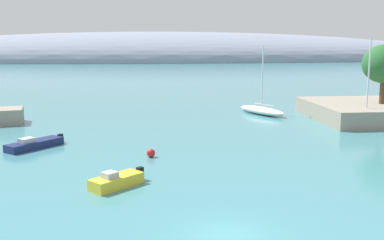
# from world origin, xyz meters

# --- Properties ---
(water) EXTENTS (600.00, 600.00, 0.00)m
(water) POSITION_xyz_m (0.00, 0.00, 0.00)
(water) COLOR teal
(water) RESTS_ON ground
(tree_clump_shore) EXTENTS (5.33, 5.33, 7.41)m
(tree_clump_shore) POSITION_xyz_m (25.50, 31.59, 7.09)
(tree_clump_shore) COLOR brown
(tree_clump_shore) RESTS_ON shore_outcrop
(distant_ridge) EXTENTS (349.96, 81.99, 31.44)m
(distant_ridge) POSITION_xyz_m (5.82, 227.94, 0.00)
(distant_ridge) COLOR gray
(distant_ridge) RESTS_ON ground
(sailboat_white_near_shore) EXTENTS (5.88, 8.55, 9.29)m
(sailboat_white_near_shore) POSITION_xyz_m (11.75, 37.84, 0.59)
(sailboat_white_near_shore) COLOR white
(sailboat_white_near_shore) RESTS_ON water
(sailboat_red_mid_mooring) EXTENTS (8.45, 4.17, 10.27)m
(sailboat_red_mid_mooring) POSITION_xyz_m (21.86, 28.36, 0.61)
(sailboat_red_mid_mooring) COLOR red
(sailboat_red_mid_mooring) RESTS_ON water
(motorboat_yellow_foreground) EXTENTS (3.76, 3.60, 1.18)m
(motorboat_yellow_foreground) POSITION_xyz_m (-6.09, 8.47, 0.44)
(motorboat_yellow_foreground) COLOR yellow
(motorboat_yellow_foreground) RESTS_ON water
(motorboat_navy_alongside_breakwater) EXTENTS (4.80, 5.18, 1.11)m
(motorboat_navy_alongside_breakwater) POSITION_xyz_m (-14.42, 20.61, 0.40)
(motorboat_navy_alongside_breakwater) COLOR navy
(motorboat_navy_alongside_breakwater) RESTS_ON water
(mooring_buoy_red) EXTENTS (0.73, 0.73, 0.73)m
(mooring_buoy_red) POSITION_xyz_m (-3.67, 16.20, 0.36)
(mooring_buoy_red) COLOR red
(mooring_buoy_red) RESTS_ON water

